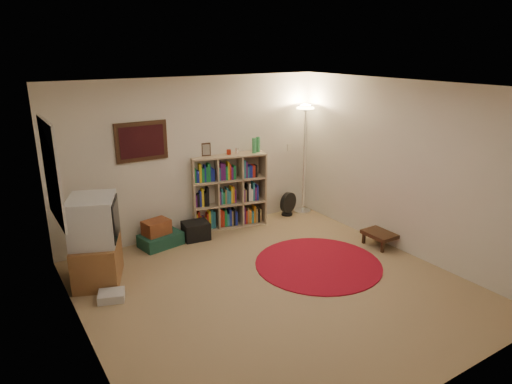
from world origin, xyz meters
TOP-DOWN VIEW (x-y plane):
  - room at (-0.05, 0.05)m, footprint 4.54×4.54m
  - bookshelf at (0.52, 2.16)m, footprint 1.29×0.62m
  - floor_lamp at (2.03, 2.03)m, footprint 0.47×0.47m
  - floor_fan at (1.69, 2.02)m, footprint 0.38×0.25m
  - tv_stand at (-1.82, 1.40)m, footprint 0.80×0.93m
  - dvd_box at (-1.83, 0.83)m, footprint 0.37×0.34m
  - suitcase at (-0.74, 2.00)m, footprint 0.67×0.50m
  - wicker_basket at (-0.79, 2.01)m, footprint 0.43×0.35m
  - duffel_bag at (-0.17, 1.95)m, footprint 0.44×0.38m
  - red_rug at (0.89, 0.21)m, footprint 1.77×1.77m
  - side_table at (2.15, 0.19)m, footprint 0.49×0.49m

SIDE VIEW (x-z plane):
  - red_rug at x=0.89m, z-range 0.00..0.02m
  - dvd_box at x=-1.83m, z-range 0.00..0.10m
  - suitcase at x=-0.74m, z-range 0.00..0.20m
  - duffel_bag at x=-0.17m, z-range 0.00..0.28m
  - side_table at x=2.15m, z-range 0.08..0.30m
  - floor_fan at x=1.69m, z-range 0.00..0.43m
  - wicker_basket at x=-0.79m, z-range 0.20..0.42m
  - tv_stand at x=-1.82m, z-range -0.02..1.12m
  - bookshelf at x=0.52m, z-range -0.14..1.35m
  - room at x=-0.05m, z-range -0.01..2.53m
  - floor_lamp at x=2.03m, z-range 0.65..2.63m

